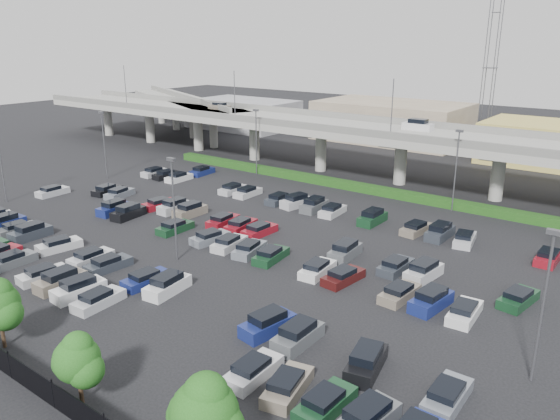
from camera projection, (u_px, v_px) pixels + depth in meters
name	position (u px, v px, depth m)	size (l,w,h in m)	color
ground	(231.00, 237.00, 60.13)	(280.00, 280.00, 0.00)	black
overpass	(370.00, 134.00, 82.51)	(150.00, 13.00, 15.80)	#97968F
on_ramp	(184.00, 104.00, 120.63)	(50.93, 30.13, 8.80)	#97968F
hedge	(346.00, 185.00, 78.99)	(66.00, 1.60, 1.10)	#143C11
parked_cars	(196.00, 241.00, 57.20)	(63.09, 41.61, 1.67)	white
light_poles	(214.00, 173.00, 62.11)	(66.90, 48.38, 10.30)	#525358
distant_buildings	(509.00, 136.00, 98.96)	(138.00, 24.00, 9.00)	gray
comm_tower	(490.00, 65.00, 109.41)	(2.40, 2.40, 30.00)	#525358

